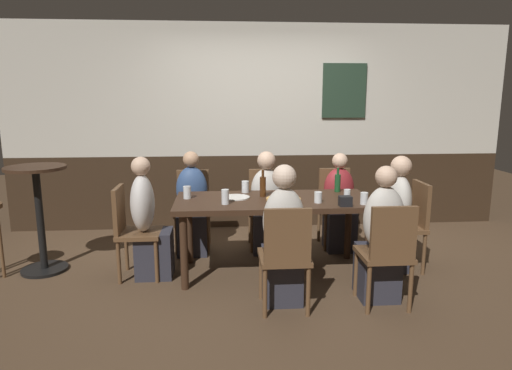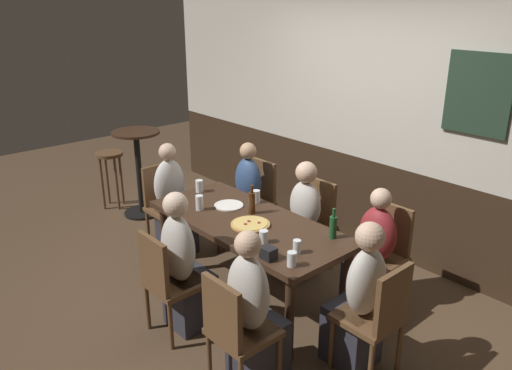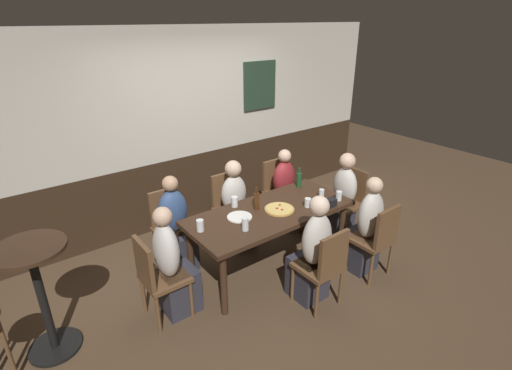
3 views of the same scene
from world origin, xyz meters
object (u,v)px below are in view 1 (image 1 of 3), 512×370
chair_left_far (193,205)px  highball_clear (187,193)px  beer_bottle_brown (263,186)px  chair_right_near (387,250)px  person_head_east (393,222)px  beer_bottle_green (338,182)px  beer_glass_tall (225,198)px  person_right_near (380,245)px  side_bar_table (39,210)px  chair_head_west (131,227)px  person_mid_near (283,246)px  chair_mid_near (285,253)px  person_head_west (149,227)px  chair_right_far (336,202)px  person_left_far (192,211)px  person_right_far (339,210)px  pint_glass_amber (364,199)px  beer_glass_half (318,198)px  condiment_caddy (345,201)px  dining_table (274,207)px  pint_glass_pale (347,195)px  chair_mid_far (265,204)px  plate_white_large (236,197)px  chair_head_east (409,221)px  pint_glass_stout (245,187)px  pizza (284,199)px

chair_left_far → highball_clear: 0.80m
highball_clear → beer_bottle_brown: (0.73, 0.04, 0.05)m
highball_clear → chair_left_far: bearing=89.9°
chair_right_near → person_head_east: person_head_east is taller
chair_right_near → beer_bottle_green: beer_bottle_green is taller
person_head_east → beer_glass_tall: 1.69m
person_right_near → side_bar_table: bearing=164.1°
chair_head_west → beer_bottle_brown: beer_bottle_brown is taller
person_head_east → person_mid_near: size_ratio=0.97×
chair_mid_near → person_head_west: (-1.19, 0.83, -0.01)m
chair_left_far → beer_bottle_brown: 1.07m
chair_right_far → person_left_far: 1.65m
person_right_far → pint_glass_amber: 1.00m
beer_glass_half → condiment_caddy: (0.21, -0.15, 0.00)m
chair_left_far → person_right_near: (1.64, -1.49, -0.01)m
dining_table → beer_bottle_green: bearing=22.3°
chair_right_far → person_mid_near: size_ratio=0.75×
person_left_far → pint_glass_pale: 1.72m
chair_right_far → beer_glass_tall: (-1.28, -1.00, 0.30)m
chair_mid_far → beer_glass_tall: size_ratio=6.47×
chair_head_west → side_bar_table: 0.94m
chair_mid_far → person_head_east: size_ratio=0.77×
person_head_west → plate_white_large: 0.87m
condiment_caddy → pint_glass_pale: bearing=70.4°
chair_mid_far → highball_clear: 1.15m
person_right_far → beer_bottle_brown: 1.13m
chair_right_far → chair_right_near: 1.65m
chair_mid_far → person_right_far: bearing=-11.3°
chair_head_west → plate_white_large: chair_head_west is taller
chair_mid_near → beer_bottle_green: (0.69, 1.11, 0.34)m
chair_right_near → person_mid_near: size_ratio=0.75×
pint_glass_pale → condiment_caddy: size_ratio=0.96×
beer_bottle_green → condiment_caddy: 0.62m
person_head_east → person_mid_near: (-1.19, -0.66, 0.01)m
beer_bottle_green → beer_bottle_brown: 0.80m
chair_head_east → beer_bottle_green: beer_bottle_green is taller
chair_head_west → beer_glass_half: bearing=-5.9°
highball_clear → side_bar_table: 1.45m
chair_mid_far → condiment_caddy: chair_mid_far is taller
highball_clear → beer_bottle_brown: 0.73m
chair_right_far → side_bar_table: bearing=-168.8°
person_right_far → chair_right_far: bearing=90.0°
chair_mid_far → pint_glass_stout: chair_mid_far is taller
chair_head_west → highball_clear: 0.61m
person_head_east → person_right_near: bearing=-118.9°
beer_bottle_brown → plate_white_large: bearing=-169.4°
chair_right_near → beer_glass_tall: chair_right_near is taller
beer_glass_tall → pint_glass_amber: beer_glass_tall is taller
beer_bottle_green → person_head_west: bearing=-171.4°
pizza → side_bar_table: bearing=173.6°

